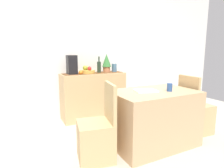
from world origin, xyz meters
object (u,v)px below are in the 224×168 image
wine_bottle (99,67)px  chair_by_corner (195,116)px  ceramic_vase (114,68)px  coffee_maker (72,65)px  fruit_bowl (88,72)px  chair_near_window (97,137)px  sideboard_console (93,96)px  open_book (146,91)px  dining_table (153,118)px  potted_plant (107,62)px  coffee_cup (170,87)px

wine_bottle → chair_by_corner: (1.03, -1.35, -0.70)m
ceramic_vase → wine_bottle: bearing=180.0°
coffee_maker → chair_by_corner: (1.54, -1.35, -0.75)m
fruit_bowl → chair_by_corner: (1.25, -1.35, -0.62)m
fruit_bowl → ceramic_vase: bearing=0.0°
fruit_bowl → chair_near_window: fruit_bowl is taller
fruit_bowl → chair_by_corner: bearing=-47.2°
sideboard_console → open_book: size_ratio=4.21×
fruit_bowl → dining_table: bearing=-72.3°
potted_plant → coffee_cup: (0.22, -1.45, -0.25)m
ceramic_vase → dining_table: size_ratio=0.15×
dining_table → ceramic_vase: bearing=85.2°
open_book → chair_near_window: 0.85m
ceramic_vase → chair_by_corner: bearing=-62.4°
open_book → sideboard_console: bearing=111.7°
dining_table → chair_by_corner: chair_by_corner is taller
chair_near_window → chair_by_corner: (1.64, 0.00, 0.00)m
wine_bottle → potted_plant: 0.18m
fruit_bowl → coffee_cup: bearing=-67.5°
coffee_maker → chair_by_corner: size_ratio=0.37×
wine_bottle → sideboard_console: bearing=180.0°
sideboard_console → chair_near_window: bearing=-109.9°
dining_table → open_book: size_ratio=3.97×
ceramic_vase → dining_table: 1.47m
sideboard_console → fruit_bowl: fruit_bowl is taller
sideboard_console → chair_near_window: 1.45m
wine_bottle → chair_near_window: size_ratio=0.34×
potted_plant → chair_near_window: potted_plant is taller
potted_plant → coffee_cup: size_ratio=3.36×
wine_bottle → coffee_maker: 0.52m
coffee_maker → dining_table: size_ratio=0.30×
fruit_bowl → coffee_cup: 1.58m
coffee_cup → potted_plant: bearing=98.6°
open_book → fruit_bowl: bearing=116.0°
open_book → coffee_cup: size_ratio=2.68×
wine_bottle → coffee_maker: size_ratio=0.91×
fruit_bowl → chair_near_window: (-0.39, -1.35, -0.62)m
wine_bottle → dining_table: size_ratio=0.27×
potted_plant → dining_table: size_ratio=0.32×
potted_plant → chair_by_corner: potted_plant is taller
chair_near_window → fruit_bowl: bearing=74.0°
potted_plant → dining_table: bearing=-87.8°
ceramic_vase → chair_near_window: bearing=-124.6°
dining_table → chair_by_corner: (0.82, 0.00, -0.10)m
potted_plant → ceramic_vase: bearing=0.0°
sideboard_console → wine_bottle: (0.12, 0.00, 0.54)m
coffee_maker → coffee_cup: bearing=-58.5°
wine_bottle → coffee_cup: wine_bottle is taller
sideboard_console → potted_plant: potted_plant is taller
dining_table → coffee_maker: bearing=118.1°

